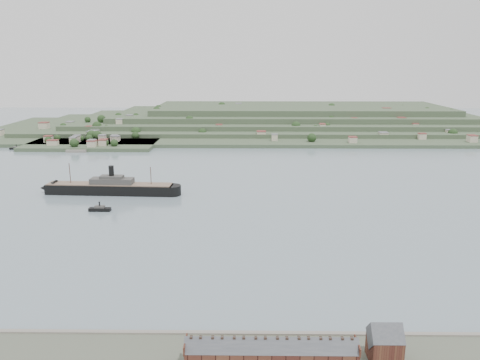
{
  "coord_description": "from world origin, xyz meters",
  "views": [
    {
      "loc": [
        -18.33,
        -299.63,
        98.41
      ],
      "look_at": [
        -22.51,
        30.0,
        13.69
      ],
      "focal_mm": 35.0,
      "sensor_mm": 36.0,
      "label": 1
    }
  ],
  "objects_px": {
    "gabled_building": "(385,344)",
    "steamship": "(106,188)",
    "terrace_row": "(271,354)",
    "tugboat": "(100,209)"
  },
  "relations": [
    {
      "from": "gabled_building",
      "to": "steamship",
      "type": "relative_size",
      "value": 0.13
    },
    {
      "from": "terrace_row",
      "to": "tugboat",
      "type": "xyz_separation_m",
      "value": [
        -106.3,
        166.01,
        -5.24
      ]
    },
    {
      "from": "terrace_row",
      "to": "steamship",
      "type": "relative_size",
      "value": 0.51
    },
    {
      "from": "gabled_building",
      "to": "steamship",
      "type": "height_order",
      "value": "steamship"
    },
    {
      "from": "steamship",
      "to": "tugboat",
      "type": "bearing_deg",
      "value": -79.87
    },
    {
      "from": "steamship",
      "to": "gabled_building",
      "type": "bearing_deg",
      "value": -53.43
    },
    {
      "from": "terrace_row",
      "to": "steamship",
      "type": "xyz_separation_m",
      "value": [
        -113.79,
        207.92,
        -2.02
      ]
    },
    {
      "from": "steamship",
      "to": "tugboat",
      "type": "distance_m",
      "value": 42.7
    },
    {
      "from": "terrace_row",
      "to": "tugboat",
      "type": "bearing_deg",
      "value": 122.63
    },
    {
      "from": "tugboat",
      "to": "gabled_building",
      "type": "bearing_deg",
      "value": -48.4
    }
  ]
}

